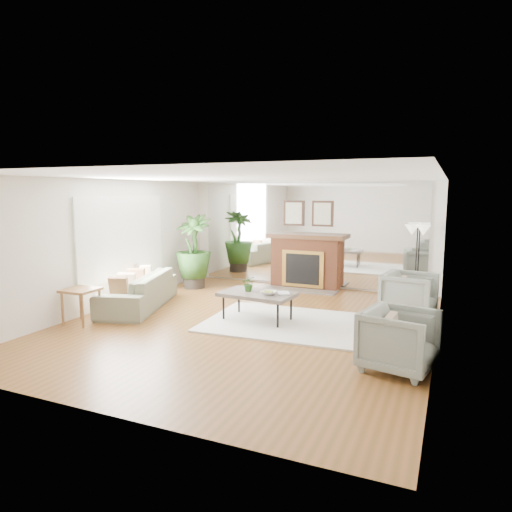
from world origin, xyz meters
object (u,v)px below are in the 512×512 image
at_px(sofa, 138,291).
at_px(potted_ficus, 193,249).
at_px(armchair_back, 409,295).
at_px(armchair_front, 399,340).
at_px(coffee_table, 257,295).
at_px(fireplace, 305,260).
at_px(floor_lamp, 417,236).
at_px(side_table, 81,294).

distance_m(sofa, potted_ficus, 2.12).
bearing_deg(armchair_back, armchair_front, -169.21).
bearing_deg(coffee_table, armchair_back, 29.44).
bearing_deg(fireplace, armchair_back, -33.55).
distance_m(fireplace, floor_lamp, 2.57).
distance_m(fireplace, potted_ficus, 2.64).
bearing_deg(floor_lamp, armchair_back, -89.54).
xyz_separation_m(coffee_table, floor_lamp, (2.41, 2.85, 0.88)).
relative_size(side_table, floor_lamp, 0.39).
height_order(sofa, floor_lamp, floor_lamp).
distance_m(armchair_front, potted_ficus, 6.04).
bearing_deg(armchair_back, sofa, 114.37).
bearing_deg(sofa, side_table, -26.18).
distance_m(armchair_back, potted_ficus, 4.97).
relative_size(fireplace, side_table, 3.35).
height_order(fireplace, coffee_table, fireplace).
xyz_separation_m(fireplace, potted_ficus, (-2.42, -1.03, 0.26)).
relative_size(armchair_back, side_table, 1.46).
relative_size(fireplace, floor_lamp, 1.30).
xyz_separation_m(sofa, armchair_front, (5.05, -1.29, 0.06)).
bearing_deg(armchair_front, potted_ficus, 68.35).
relative_size(potted_ficus, floor_lamp, 1.10).
height_order(side_table, potted_ficus, potted_ficus).
xyz_separation_m(armchair_front, potted_ficus, (-5.02, 3.33, 0.53)).
xyz_separation_m(side_table, floor_lamp, (5.12, 4.20, 0.83)).
bearing_deg(side_table, floor_lamp, 39.32).
distance_m(fireplace, armchair_front, 5.08).
relative_size(armchair_front, side_table, 1.43).
height_order(coffee_table, potted_ficus, potted_ficus).
xyz_separation_m(fireplace, floor_lamp, (2.47, -0.16, 0.68)).
bearing_deg(armchair_front, coffee_table, 74.05).
height_order(armchair_back, potted_ficus, potted_ficus).
height_order(coffee_table, side_table, side_table).
xyz_separation_m(coffee_table, sofa, (-2.52, -0.05, -0.13)).
bearing_deg(side_table, sofa, 81.22).
height_order(sofa, potted_ficus, potted_ficus).
relative_size(sofa, armchair_front, 2.62).
height_order(fireplace, armchair_back, fireplace).
distance_m(side_table, potted_ficus, 3.36).
xyz_separation_m(side_table, potted_ficus, (0.23, 3.33, 0.41)).
xyz_separation_m(armchair_back, potted_ficus, (-4.90, 0.62, 0.52)).
relative_size(coffee_table, armchair_front, 1.53).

